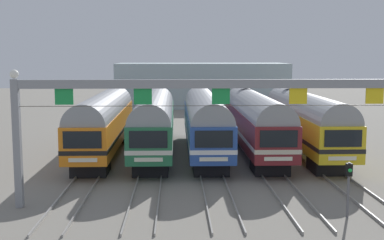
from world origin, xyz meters
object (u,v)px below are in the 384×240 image
at_px(commuter_train_blue, 205,120).
at_px(commuter_train_yellow, 305,120).
at_px(commuter_train_green, 155,120).
at_px(yard_signal_mast, 349,179).
at_px(catenary_gantry, 221,104).
at_px(commuter_train_orange, 104,120).
at_px(commuter_train_maroon, 255,120).

bearing_deg(commuter_train_blue, commuter_train_yellow, 0.03).
relative_size(commuter_train_green, commuter_train_blue, 1.00).
distance_m(commuter_train_green, yard_signal_mast, 18.55).
distance_m(commuter_train_green, catenary_gantry, 14.28).
xyz_separation_m(commuter_train_orange, yard_signal_mast, (13.66, -15.75, -0.80)).
bearing_deg(yard_signal_mast, catenary_gantry, 158.90).
relative_size(commuter_train_orange, commuter_train_yellow, 1.00).
bearing_deg(commuter_train_maroon, commuter_train_green, -179.97).
height_order(commuter_train_green, commuter_train_blue, same).
bearing_deg(commuter_train_blue, commuter_train_orange, 180.00).
relative_size(commuter_train_yellow, catenary_gantry, 0.87).
height_order(commuter_train_maroon, commuter_train_yellow, same).
distance_m(catenary_gantry, yard_signal_mast, 7.11).
bearing_deg(commuter_train_blue, commuter_train_green, 180.00).
distance_m(commuter_train_orange, commuter_train_yellow, 15.61).
relative_size(commuter_train_maroon, yard_signal_mast, 6.71).
relative_size(commuter_train_yellow, yard_signal_mast, 6.71).
xyz_separation_m(commuter_train_blue, commuter_train_yellow, (7.81, 0.00, 0.00)).
bearing_deg(commuter_train_maroon, commuter_train_orange, -179.98).
distance_m(commuter_train_maroon, commuter_train_yellow, 3.90).
relative_size(commuter_train_blue, commuter_train_yellow, 1.00).
bearing_deg(commuter_train_orange, yard_signal_mast, -49.07).
bearing_deg(commuter_train_green, catenary_gantry, -73.87).
xyz_separation_m(commuter_train_maroon, yard_signal_mast, (1.95, -15.76, -0.80)).
xyz_separation_m(commuter_train_yellow, catenary_gantry, (-7.81, -13.50, 2.54)).
xyz_separation_m(commuter_train_green, commuter_train_blue, (3.90, 0.00, 0.00)).
xyz_separation_m(commuter_train_maroon, catenary_gantry, (-3.90, -13.50, 2.54)).
relative_size(commuter_train_green, yard_signal_mast, 6.71).
height_order(commuter_train_green, commuter_train_maroon, commuter_train_maroon).
relative_size(commuter_train_green, catenary_gantry, 0.87).
distance_m(commuter_train_orange, catenary_gantry, 15.80).
bearing_deg(yard_signal_mast, commuter_train_orange, 130.93).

